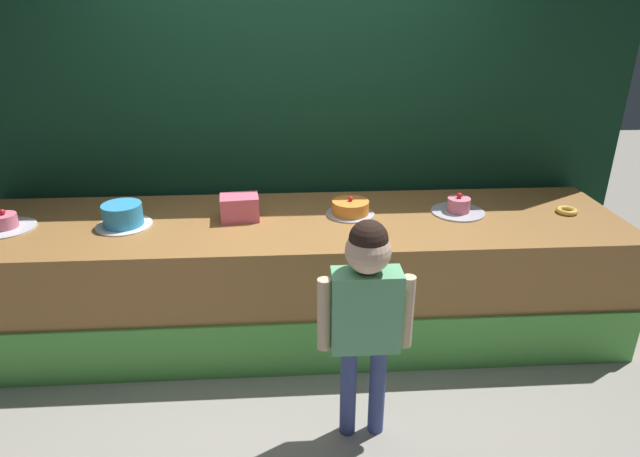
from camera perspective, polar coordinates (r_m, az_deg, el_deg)
ground_plane at (r=3.38m, az=-2.09°, el=-15.00°), size 12.00×12.00×0.00m
stage_platform at (r=3.58m, az=-2.42°, el=-5.03°), size 4.13×1.02×0.80m
curtain_backdrop at (r=3.82m, az=-2.91°, el=12.72°), size 4.71×0.08×2.79m
child_figure at (r=2.57m, az=4.87°, el=-7.89°), size 0.46×0.21×1.19m
pink_box at (r=3.43m, az=-8.46°, el=2.19°), size 0.25×0.19×0.15m
donut at (r=3.85m, az=24.54°, el=1.72°), size 0.13×0.13×0.03m
cake_far_left at (r=3.77m, az=-30.22°, el=0.45°), size 0.34×0.34×0.13m
cake_center_left at (r=3.50m, az=-20.04°, el=1.26°), size 0.34×0.34×0.14m
cake_center_right at (r=3.48m, az=3.22°, el=2.15°), size 0.31×0.31×0.12m
cake_far_right at (r=3.62m, az=14.35°, el=2.19°), size 0.34×0.34×0.14m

